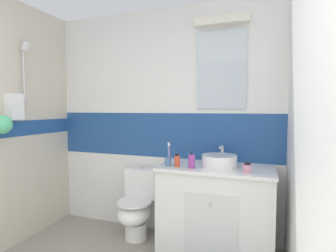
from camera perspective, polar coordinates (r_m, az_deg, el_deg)
The scene contains 9 objects.
wall_back_tiled at distance 3.02m, azimuth -0.88°, elevation 1.14°, with size 3.20×0.20×2.50m.
wall_right_plain at distance 1.61m, azimuth 29.77°, elevation -2.06°, with size 0.10×3.48×2.50m, color white.
vanity_cabinet at distance 2.72m, azimuth 10.24°, elevation -17.33°, with size 1.07×0.57×0.85m.
sink_basin at distance 2.56m, azimuth 11.01°, elevation -7.31°, with size 0.33×0.37×0.19m.
toilet at distance 3.01m, azimuth -6.68°, elevation -16.71°, with size 0.37×0.50×0.74m.
toothbrush_cup at distance 2.56m, azimuth 0.03°, elevation -7.37°, with size 0.06×0.06×0.23m.
soap_dispenser at distance 2.48m, azimuth 5.12°, elevation -7.56°, with size 0.06×0.06×0.17m.
hair_gel_jar at distance 2.40m, azimuth 16.70°, elevation -8.67°, with size 0.07×0.07×0.09m.
lotion_bottle_short at distance 2.53m, azimuth 2.00°, elevation -7.49°, with size 0.05×0.05×0.12m.
Camera 1 is at (1.06, -0.38, 1.40)m, focal length 28.26 mm.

